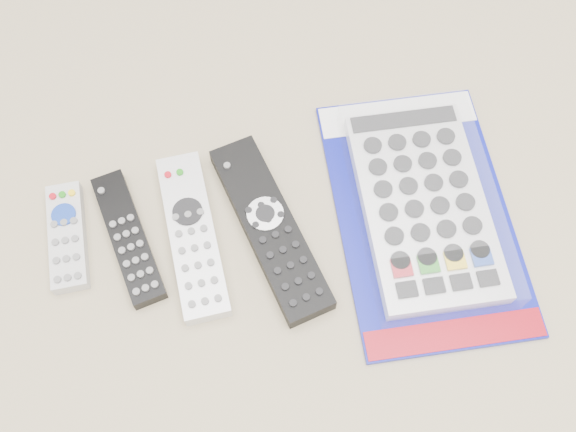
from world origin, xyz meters
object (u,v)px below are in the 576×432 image
object	(u,v)px
remote_slim_black	(128,238)
remote_large_black	(270,228)
jumbo_remote_packaged	(424,204)
remote_silver_dvd	(193,235)
remote_small_grey	(67,237)

from	to	relation	value
remote_slim_black	remote_large_black	bearing A→B (deg)	-19.37
remote_large_black	jumbo_remote_packaged	bearing A→B (deg)	-16.12
remote_silver_dvd	remote_large_black	bearing A→B (deg)	-7.74
remote_small_grey	remote_large_black	distance (m)	0.25
remote_large_black	jumbo_remote_packaged	distance (m)	0.20
remote_small_grey	remote_slim_black	xyz separation A→B (m)	(0.07, -0.02, -0.00)
remote_slim_black	jumbo_remote_packaged	world-z (taller)	jumbo_remote_packaged
remote_small_grey	remote_silver_dvd	world-z (taller)	remote_silver_dvd
remote_small_grey	remote_silver_dvd	xyz separation A→B (m)	(0.15, -0.04, 0.00)
remote_silver_dvd	remote_large_black	world-z (taller)	remote_large_black
remote_slim_black	remote_small_grey	bearing A→B (deg)	155.38
remote_slim_black	remote_large_black	size ratio (longest dim) A/B	0.72
remote_silver_dvd	remote_large_black	size ratio (longest dim) A/B	0.86
remote_slim_black	remote_large_black	xyz separation A→B (m)	(0.17, -0.03, 0.00)
remote_small_grey	remote_large_black	xyz separation A→B (m)	(0.25, -0.06, 0.00)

